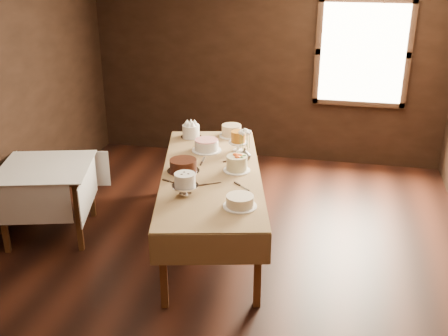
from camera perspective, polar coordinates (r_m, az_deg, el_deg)
floor at (r=5.46m, az=-0.45°, el=-10.03°), size 5.00×6.00×0.01m
wall_back at (r=7.71m, az=4.51°, el=11.02°), size 5.00×0.02×2.80m
window at (r=7.55m, az=14.52°, el=11.68°), size 1.10×0.05×1.30m
display_table at (r=5.55m, az=-1.36°, el=-0.92°), size 1.54×2.70×0.79m
side_table at (r=5.98m, az=-18.38°, el=-0.69°), size 1.15×1.15×0.79m
cake_meringue at (r=6.49m, az=-3.53°, el=3.88°), size 0.25×0.25×0.16m
cake_speckled at (r=6.53m, az=0.80°, el=3.97°), size 0.30×0.30×0.14m
cake_lattice at (r=6.07m, az=-1.87°, el=2.37°), size 0.38×0.38×0.12m
cake_caramel at (r=6.03m, az=1.51°, el=2.74°), size 0.21×0.21×0.25m
cake_chocolate at (r=5.52m, az=-4.35°, el=0.22°), size 0.39×0.39×0.13m
cake_flowers at (r=5.52m, az=1.37°, el=0.44°), size 0.28×0.28×0.16m
cake_swirl at (r=4.99m, az=-4.15°, el=-1.83°), size 0.27×0.27×0.23m
cake_cream at (r=4.78m, az=1.70°, el=-3.59°), size 0.31×0.31×0.11m
cake_server_a at (r=5.24m, az=-1.07°, el=-1.66°), size 0.22×0.14×0.01m
cake_server_b at (r=5.15m, az=2.18°, el=-2.14°), size 0.19×0.18×0.01m
cake_server_c at (r=5.83m, az=-2.21°, el=0.90°), size 0.04×0.24×0.01m
cake_server_d at (r=5.81m, az=1.41°, el=0.86°), size 0.21×0.15×0.01m
cake_server_e at (r=5.27m, az=-5.14°, el=-1.64°), size 0.23×0.11×0.01m
flower_vase at (r=5.78m, az=2.20°, el=1.45°), size 0.19×0.19×0.14m
flower_bouquet at (r=5.72m, az=2.23°, el=3.23°), size 0.14×0.14×0.20m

